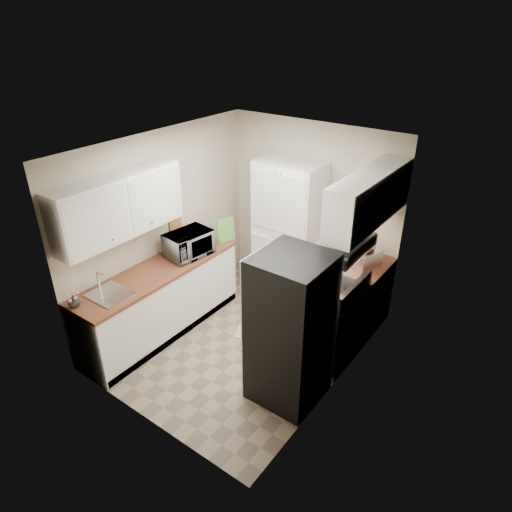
# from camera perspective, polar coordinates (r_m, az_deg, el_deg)

# --- Properties ---
(ground) EXTENTS (3.20, 3.20, 0.00)m
(ground) POSITION_cam_1_polar(r_m,az_deg,el_deg) (5.96, -1.60, -10.50)
(ground) COLOR #7A6B56
(ground) RESTS_ON ground
(room_shell) EXTENTS (2.64, 3.24, 2.52)m
(room_shell) POSITION_cam_1_polar(r_m,az_deg,el_deg) (5.10, -2.07, 3.91)
(room_shell) COLOR beige
(room_shell) RESTS_ON ground
(pantry_cabinet) EXTENTS (0.90, 0.55, 2.00)m
(pantry_cabinet) POSITION_cam_1_polar(r_m,az_deg,el_deg) (6.45, 4.02, 3.15)
(pantry_cabinet) COLOR white
(pantry_cabinet) RESTS_ON ground
(base_cabinet_left) EXTENTS (0.60, 2.30, 0.88)m
(base_cabinet_left) POSITION_cam_1_polar(r_m,az_deg,el_deg) (6.01, -11.73, -5.59)
(base_cabinet_left) COLOR white
(base_cabinet_left) RESTS_ON ground
(countertop_left) EXTENTS (0.63, 2.33, 0.04)m
(countertop_left) POSITION_cam_1_polar(r_m,az_deg,el_deg) (5.77, -12.17, -1.79)
(countertop_left) COLOR brown
(countertop_left) RESTS_ON base_cabinet_left
(base_cabinet_right) EXTENTS (0.60, 0.80, 0.88)m
(base_cabinet_right) POSITION_cam_1_polar(r_m,az_deg,el_deg) (6.15, 12.61, -4.85)
(base_cabinet_right) COLOR white
(base_cabinet_right) RESTS_ON ground
(countertop_right) EXTENTS (0.63, 0.83, 0.04)m
(countertop_right) POSITION_cam_1_polar(r_m,az_deg,el_deg) (5.92, 13.08, -1.11)
(countertop_right) COLOR brown
(countertop_right) RESTS_ON base_cabinet_right
(electric_range) EXTENTS (0.71, 0.78, 1.13)m
(electric_range) POSITION_cam_1_polar(r_m,az_deg,el_deg) (5.53, 8.98, -8.20)
(electric_range) COLOR #B7B7BC
(electric_range) RESTS_ON ground
(refrigerator) EXTENTS (0.70, 0.72, 1.70)m
(refrigerator) POSITION_cam_1_polar(r_m,az_deg,el_deg) (4.75, 4.32, -9.17)
(refrigerator) COLOR #B7B7BC
(refrigerator) RESTS_ON ground
(microwave) EXTENTS (0.47, 0.63, 0.32)m
(microwave) POSITION_cam_1_polar(r_m,az_deg,el_deg) (5.95, -8.39, 1.50)
(microwave) COLOR #B9BABE
(microwave) RESTS_ON countertop_left
(wine_bottle) EXTENTS (0.07, 0.07, 0.28)m
(wine_bottle) POSITION_cam_1_polar(r_m,az_deg,el_deg) (6.21, -7.55, 2.49)
(wine_bottle) COLOR black
(wine_bottle) RESTS_ON countertop_left
(flower_vase) EXTENTS (0.15, 0.15, 0.14)m
(flower_vase) POSITION_cam_1_polar(r_m,az_deg,el_deg) (5.29, -21.82, -5.27)
(flower_vase) COLOR silver
(flower_vase) RESTS_ON countertop_left
(cutting_board) EXTENTS (0.10, 0.26, 0.33)m
(cutting_board) POSITION_cam_1_polar(r_m,az_deg,el_deg) (6.27, -3.81, 3.27)
(cutting_board) COLOR #529837
(cutting_board) RESTS_ON countertop_left
(toaster_oven) EXTENTS (0.39, 0.45, 0.22)m
(toaster_oven) POSITION_cam_1_polar(r_m,az_deg,el_deg) (5.81, 13.26, -0.24)
(toaster_oven) COLOR silver
(toaster_oven) RESTS_ON countertop_right
(fruit_basket) EXTENTS (0.30, 0.30, 0.10)m
(fruit_basket) POSITION_cam_1_polar(r_m,az_deg,el_deg) (5.73, 13.57, 1.09)
(fruit_basket) COLOR #E63D07
(fruit_basket) RESTS_ON toaster_oven
(kitchen_mat) EXTENTS (0.80, 0.98, 0.01)m
(kitchen_mat) POSITION_cam_1_polar(r_m,az_deg,el_deg) (6.26, 0.58, -8.23)
(kitchen_mat) COLOR tan
(kitchen_mat) RESTS_ON ground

